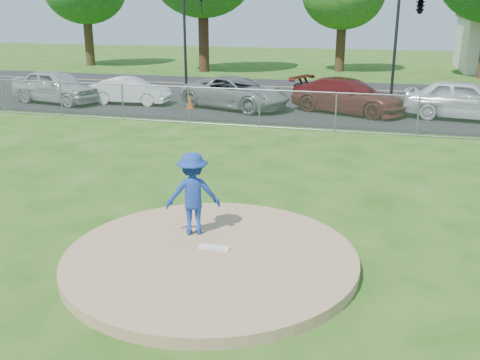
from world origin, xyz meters
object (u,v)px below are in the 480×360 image
object	(u,v)px
traffic_signal_center	(418,8)
parked_car_darkred	(348,96)
parked_car_pearl	(464,100)
parked_car_gray	(236,93)
pitcher	(193,194)
traffic_cone	(190,102)
traffic_signal_left	(188,30)
parked_car_white	(131,91)
parked_car_silver	(57,86)

from	to	relation	value
traffic_signal_center	parked_car_darkred	xyz separation A→B (m)	(-2.86, -5.81, -3.83)
traffic_signal_center	parked_car_pearl	xyz separation A→B (m)	(2.04, -6.07, -3.76)
traffic_signal_center	parked_car_darkred	size ratio (longest dim) A/B	1.05
traffic_signal_center	parked_car_gray	world-z (taller)	traffic_signal_center
pitcher	traffic_cone	xyz separation A→B (m)	(-5.60, 14.54, -0.70)
parked_car_darkred	traffic_signal_left	bearing A→B (deg)	81.66
parked_car_pearl	parked_car_darkred	bearing A→B (deg)	96.62
pitcher	parked_car_white	world-z (taller)	pitcher
traffic_signal_left	parked_car_silver	xyz separation A→B (m)	(-4.48, -6.97, -2.53)
traffic_signal_center	parked_car_white	xyz separation A→B (m)	(-13.49, -6.26, -3.95)
parked_car_gray	parked_car_darkred	distance (m)	5.24
parked_car_pearl	traffic_cone	bearing A→B (deg)	102.35
pitcher	parked_car_silver	xyz separation A→B (m)	(-12.62, 14.22, -0.19)
parked_car_white	parked_car_silver	bearing A→B (deg)	97.61
parked_car_silver	parked_car_darkred	xyz separation A→B (m)	(14.36, 1.16, -0.05)
pitcher	traffic_cone	world-z (taller)	pitcher
traffic_signal_left	parked_car_gray	distance (m)	8.08
traffic_signal_left	parked_car_white	world-z (taller)	traffic_signal_left
traffic_signal_left	traffic_signal_center	bearing A→B (deg)	-0.00
parked_car_white	parked_car_gray	distance (m)	5.41
traffic_cone	parked_car_gray	size ratio (longest dim) A/B	0.12
traffic_signal_left	parked_car_silver	world-z (taller)	traffic_signal_left
traffic_signal_left	parked_car_silver	distance (m)	8.67
parked_car_white	parked_car_gray	world-z (taller)	parked_car_gray
traffic_signal_left	parked_car_pearl	world-z (taller)	traffic_signal_left
parked_car_silver	parked_car_pearl	world-z (taller)	parked_car_pearl
traffic_signal_left	parked_car_white	bearing A→B (deg)	-96.92
parked_car_silver	parked_car_pearl	size ratio (longest dim) A/B	0.98
pitcher	parked_car_silver	bearing A→B (deg)	-71.11
traffic_signal_center	parked_car_gray	distance (m)	10.83
parked_car_white	traffic_cone	bearing A→B (deg)	-99.87
traffic_signal_center	parked_car_pearl	distance (m)	7.42
traffic_signal_left	pitcher	xyz separation A→B (m)	(8.14, -21.19, -2.33)
traffic_cone	parked_car_silver	xyz separation A→B (m)	(-7.02, -0.32, 0.51)
pitcher	parked_car_gray	xyz separation A→B (m)	(-3.49, 15.12, -0.28)
parked_car_white	traffic_signal_center	bearing A→B (deg)	-68.27
traffic_signal_center	parked_car_darkred	bearing A→B (deg)	-116.19
pitcher	parked_car_silver	world-z (taller)	pitcher
parked_car_white	parked_car_darkred	bearing A→B (deg)	-90.73
traffic_cone	parked_car_white	distance (m)	3.34
parked_car_gray	parked_car_darkred	xyz separation A→B (m)	(5.23, 0.26, 0.03)
parked_car_gray	parked_car_pearl	size ratio (longest dim) A/B	1.08
parked_car_white	parked_car_pearl	bearing A→B (deg)	-92.44
traffic_cone	parked_car_darkred	world-z (taller)	parked_car_darkred
pitcher	parked_car_silver	size ratio (longest dim) A/B	0.34
traffic_cone	parked_car_white	bearing A→B (deg)	173.30
parked_car_white	parked_car_darkred	distance (m)	10.65
traffic_signal_center	pitcher	size ratio (longest dim) A/B	3.38
pitcher	parked_car_darkred	distance (m)	15.48
parked_car_white	pitcher	bearing A→B (deg)	-152.38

